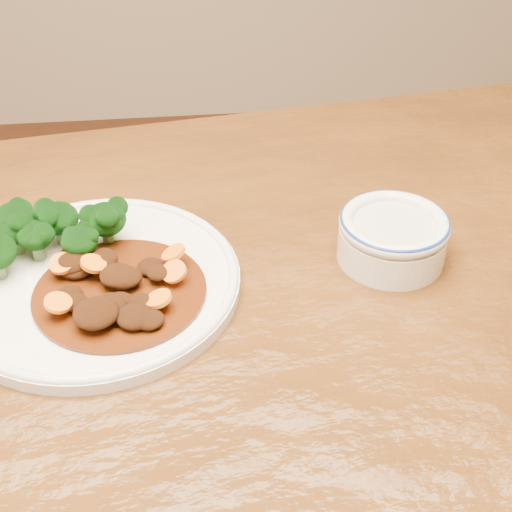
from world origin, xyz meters
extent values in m
cube|color=#522E0E|center=(0.00, 0.00, 0.73)|extent=(1.61, 1.10, 0.04)
cylinder|color=#432010|center=(0.63, 0.48, 0.35)|extent=(0.06, 0.06, 0.71)
cylinder|color=white|center=(-0.08, 0.07, 0.76)|extent=(0.31, 0.31, 0.01)
torus|color=white|center=(-0.08, 0.07, 0.76)|extent=(0.31, 0.31, 0.01)
cylinder|color=#598344|center=(-0.17, 0.14, 0.77)|extent=(0.01, 0.01, 0.02)
ellipsoid|color=black|center=(-0.17, 0.14, 0.80)|extent=(0.05, 0.05, 0.04)
cylinder|color=#598344|center=(-0.12, 0.14, 0.77)|extent=(0.01, 0.01, 0.02)
ellipsoid|color=black|center=(-0.12, 0.14, 0.80)|extent=(0.04, 0.04, 0.04)
cylinder|color=#598344|center=(-0.07, 0.13, 0.77)|extent=(0.01, 0.01, 0.02)
ellipsoid|color=black|center=(-0.07, 0.13, 0.80)|extent=(0.05, 0.05, 0.04)
cylinder|color=#598344|center=(-0.18, 0.08, 0.77)|extent=(0.01, 0.01, 0.02)
cylinder|color=#598344|center=(-0.10, 0.09, 0.77)|extent=(0.01, 0.01, 0.02)
ellipsoid|color=black|center=(-0.10, 0.09, 0.79)|extent=(0.04, 0.04, 0.03)
cylinder|color=#598344|center=(-0.15, 0.11, 0.77)|extent=(0.01, 0.01, 0.02)
ellipsoid|color=black|center=(-0.15, 0.11, 0.79)|extent=(0.04, 0.04, 0.03)
cylinder|color=#598344|center=(-0.17, 0.12, 0.77)|extent=(0.01, 0.01, 0.02)
ellipsoid|color=black|center=(-0.17, 0.12, 0.80)|extent=(0.04, 0.04, 0.03)
cylinder|color=#481E07|center=(-0.06, 0.04, 0.77)|extent=(0.18, 0.18, 0.00)
ellipsoid|color=black|center=(-0.07, -0.01, 0.78)|extent=(0.05, 0.04, 0.02)
ellipsoid|color=black|center=(-0.11, 0.08, 0.78)|extent=(0.04, 0.04, 0.02)
ellipsoid|color=black|center=(-0.05, 0.04, 0.78)|extent=(0.04, 0.03, 0.02)
ellipsoid|color=black|center=(-0.03, 0.01, 0.78)|extent=(0.02, 0.02, 0.01)
ellipsoid|color=black|center=(-0.05, 0.01, 0.77)|extent=(0.03, 0.03, 0.01)
ellipsoid|color=black|center=(-0.06, 0.05, 0.78)|extent=(0.03, 0.04, 0.02)
ellipsoid|color=black|center=(-0.11, 0.08, 0.78)|extent=(0.04, 0.04, 0.02)
ellipsoid|color=black|center=(-0.07, 0.08, 0.78)|extent=(0.03, 0.04, 0.02)
ellipsoid|color=black|center=(-0.11, 0.03, 0.77)|extent=(0.03, 0.03, 0.01)
ellipsoid|color=black|center=(-0.02, 0.07, 0.77)|extent=(0.03, 0.03, 0.01)
ellipsoid|color=black|center=(-0.04, -0.01, 0.78)|extent=(0.04, 0.04, 0.02)
ellipsoid|color=black|center=(-0.02, -0.02, 0.77)|extent=(0.03, 0.03, 0.01)
ellipsoid|color=black|center=(-0.06, 0.00, 0.78)|extent=(0.03, 0.04, 0.02)
ellipsoid|color=black|center=(-0.06, 0.01, 0.77)|extent=(0.02, 0.02, 0.01)
ellipsoid|color=black|center=(-0.10, 0.08, 0.78)|extent=(0.04, 0.04, 0.02)
ellipsoid|color=black|center=(-0.10, 0.01, 0.78)|extent=(0.03, 0.03, 0.01)
ellipsoid|color=black|center=(-0.02, 0.05, 0.78)|extent=(0.02, 0.03, 0.01)
cylinder|color=orange|center=(-0.12, 0.07, 0.79)|extent=(0.04, 0.04, 0.01)
cylinder|color=orange|center=(-0.08, 0.06, 0.79)|extent=(0.04, 0.04, 0.02)
cylinder|color=orange|center=(-0.11, 0.01, 0.78)|extent=(0.03, 0.03, 0.01)
cylinder|color=orange|center=(0.00, 0.05, 0.78)|extent=(0.03, 0.03, 0.02)
cylinder|color=orange|center=(-0.01, 0.00, 0.78)|extent=(0.04, 0.04, 0.02)
cylinder|color=orange|center=(0.00, 0.07, 0.79)|extent=(0.04, 0.04, 0.02)
cylinder|color=silver|center=(0.25, 0.09, 0.77)|extent=(0.12, 0.12, 0.04)
cylinder|color=beige|center=(0.25, 0.09, 0.79)|extent=(0.09, 0.09, 0.01)
torus|color=silver|center=(0.25, 0.09, 0.80)|extent=(0.12, 0.12, 0.02)
torus|color=navy|center=(0.25, 0.09, 0.80)|extent=(0.12, 0.12, 0.01)
camera|label=1|loc=(0.02, -0.54, 1.25)|focal=50.00mm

